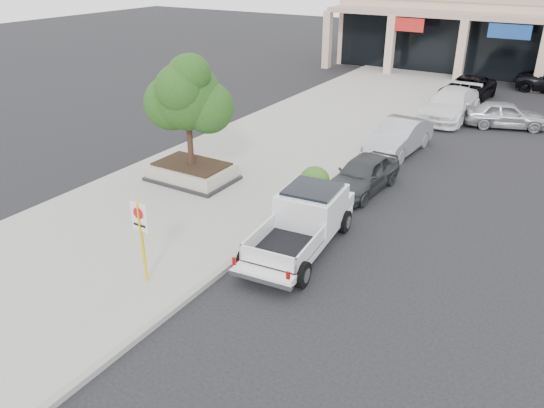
# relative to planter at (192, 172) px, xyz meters

# --- Properties ---
(ground) EXTENTS (120.00, 120.00, 0.00)m
(ground) POSITION_rel_planter_xyz_m (6.33, -3.80, -0.48)
(ground) COLOR black
(ground) RESTS_ON ground
(sidewalk) EXTENTS (8.00, 52.00, 0.15)m
(sidewalk) POSITION_rel_planter_xyz_m (0.83, 2.20, -0.40)
(sidewalk) COLOR gray
(sidewalk) RESTS_ON ground
(curb) EXTENTS (0.20, 52.00, 0.15)m
(curb) POSITION_rel_planter_xyz_m (4.78, 2.20, -0.40)
(curb) COLOR gray
(curb) RESTS_ON ground
(planter) EXTENTS (3.20, 2.20, 0.68)m
(planter) POSITION_rel_planter_xyz_m (0.00, 0.00, 0.00)
(planter) COLOR black
(planter) RESTS_ON sidewalk
(planter_tree) EXTENTS (2.90, 2.55, 4.00)m
(planter_tree) POSITION_rel_planter_xyz_m (0.13, 0.15, 2.94)
(planter_tree) COLOR #321E13
(planter_tree) RESTS_ON planter
(no_parking_sign) EXTENTS (0.55, 0.09, 2.30)m
(no_parking_sign) POSITION_rel_planter_xyz_m (3.40, -6.11, 1.16)
(no_parking_sign) COLOR #DCC50B
(no_parking_sign) RESTS_ON sidewalk
(hedge) EXTENTS (1.10, 0.99, 0.93)m
(hedge) POSITION_rel_planter_xyz_m (4.53, 1.52, 0.14)
(hedge) COLOR #224814
(hedge) RESTS_ON sidewalk
(pickup_truck) EXTENTS (2.45, 5.45, 1.66)m
(pickup_truck) POSITION_rel_planter_xyz_m (5.98, -2.32, 0.36)
(pickup_truck) COLOR white
(pickup_truck) RESTS_ON ground
(curb_car_a) EXTENTS (1.86, 4.01, 1.33)m
(curb_car_a) POSITION_rel_planter_xyz_m (5.89, 2.78, 0.19)
(curb_car_a) COLOR #2E3133
(curb_car_a) RESTS_ON ground
(curb_car_b) EXTENTS (1.89, 4.60, 1.48)m
(curb_car_b) POSITION_rel_planter_xyz_m (5.60, 7.50, 0.27)
(curb_car_b) COLOR #A3A4AA
(curb_car_b) RESTS_ON ground
(curb_car_c) EXTENTS (2.38, 5.47, 1.57)m
(curb_car_c) POSITION_rel_planter_xyz_m (6.16, 14.13, 0.31)
(curb_car_c) COLOR white
(curb_car_c) RESTS_ON ground
(curb_car_d) EXTENTS (2.68, 5.29, 1.43)m
(curb_car_d) POSITION_rel_planter_xyz_m (6.02, 18.51, 0.24)
(curb_car_d) COLOR black
(curb_car_d) RESTS_ON ground
(lot_car_a) EXTENTS (4.27, 2.78, 1.35)m
(lot_car_a) POSITION_rel_planter_xyz_m (8.98, 14.02, 0.20)
(lot_car_a) COLOR #A6AAAE
(lot_car_a) RESTS_ON ground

